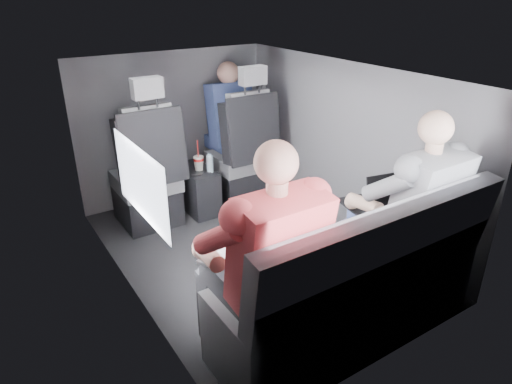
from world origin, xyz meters
TOP-DOWN VIEW (x-y plane):
  - floor at (0.00, 0.00)m, footprint 2.60×2.60m
  - ceiling at (0.00, 0.00)m, footprint 2.60×2.60m
  - panel_left at (-0.90, 0.00)m, footprint 0.02×2.60m
  - panel_right at (0.90, 0.00)m, footprint 0.02×2.60m
  - panel_front at (0.00, 1.30)m, footprint 1.80×0.02m
  - panel_back at (0.00, -1.30)m, footprint 1.80×0.02m
  - side_window at (-0.88, -0.30)m, footprint 0.02×0.75m
  - seatbelt at (0.45, 0.67)m, footprint 0.35×0.11m
  - front_seat_left at (-0.45, 0.84)m, footprint 0.52×0.58m
  - front_seat_right at (0.45, 0.84)m, footprint 0.52×0.58m
  - center_console at (0.00, 0.88)m, footprint 0.24×0.48m
  - rear_bench at (0.00, -1.06)m, footprint 1.60×0.57m
  - soda_cup at (0.01, 0.84)m, footprint 0.09×0.09m
  - water_bottle at (0.07, 0.74)m, footprint 0.06×0.06m
  - laptop_white at (-0.57, -0.79)m, footprint 0.41×0.46m
  - laptop_black at (0.48, -0.77)m, footprint 0.41×0.39m
  - passenger_rear_left at (-0.54, -0.97)m, footprint 0.54×0.66m
  - passenger_rear_right at (0.49, -0.97)m, footprint 0.53×0.64m
  - passenger_front_right at (0.47, 1.10)m, footprint 0.40×0.40m

SIDE VIEW (x-z plane):
  - floor at x=0.00m, z-range 0.00..0.00m
  - center_console at x=0.00m, z-range 0.00..0.41m
  - rear_bench at x=0.00m, z-range -0.15..0.77m
  - front_seat_left at x=-0.45m, z-range -0.23..1.03m
  - front_seat_right at x=0.45m, z-range -0.23..1.03m
  - soda_cup at x=0.01m, z-range 0.33..0.60m
  - water_bottle at x=0.07m, z-range 0.39..0.56m
  - laptop_white at x=-0.57m, z-range 0.51..0.76m
  - laptop_black at x=0.48m, z-range 0.51..0.77m
  - passenger_rear_right at x=0.49m, z-range 0.01..1.28m
  - passenger_rear_left at x=-0.54m, z-range 0.01..1.30m
  - panel_left at x=-0.90m, z-range 0.00..1.35m
  - panel_right at x=0.90m, z-range 0.00..1.35m
  - panel_front at x=0.00m, z-range 0.00..1.35m
  - panel_back at x=0.00m, z-range 0.00..1.35m
  - passenger_front_right at x=0.47m, z-range 0.34..1.16m
  - seatbelt at x=0.45m, z-range 0.50..1.10m
  - side_window at x=-0.88m, z-range 0.69..1.11m
  - ceiling at x=0.00m, z-range 1.35..1.35m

